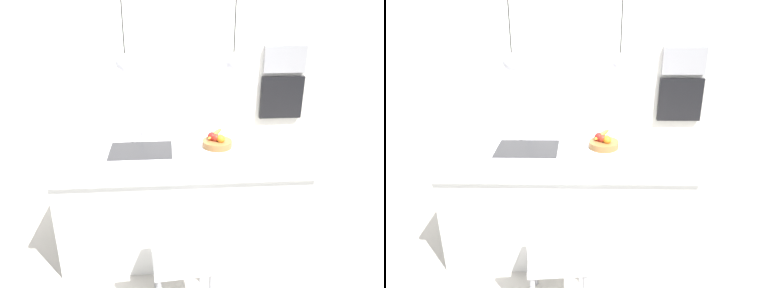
# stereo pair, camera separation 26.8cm
# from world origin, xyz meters

# --- Properties ---
(floor) EXTENTS (6.60, 6.60, 0.00)m
(floor) POSITION_xyz_m (0.00, 0.00, 0.00)
(floor) COLOR #BCB7AD
(floor) RESTS_ON ground
(back_wall) EXTENTS (6.00, 0.10, 2.60)m
(back_wall) POSITION_xyz_m (0.00, 1.65, 1.30)
(back_wall) COLOR silver
(back_wall) RESTS_ON ground
(kitchen_island) EXTENTS (2.16, 1.10, 0.96)m
(kitchen_island) POSITION_xyz_m (0.00, 0.00, 0.48)
(kitchen_island) COLOR white
(kitchen_island) RESTS_ON ground
(sink_basin) EXTENTS (0.56, 0.40, 0.02)m
(sink_basin) POSITION_xyz_m (-0.36, 0.00, 0.95)
(sink_basin) COLOR #2D2D30
(sink_basin) RESTS_ON kitchen_island
(faucet) EXTENTS (0.02, 0.17, 0.22)m
(faucet) POSITION_xyz_m (-0.36, 0.21, 1.10)
(faucet) COLOR silver
(faucet) RESTS_ON kitchen_island
(fruit_bowl) EXTENTS (0.27, 0.27, 0.16)m
(fruit_bowl) POSITION_xyz_m (0.33, 0.04, 1.01)
(fruit_bowl) COLOR #9E6B38
(fruit_bowl) RESTS_ON kitchen_island
(microwave) EXTENTS (0.54, 0.08, 0.34)m
(microwave) POSITION_xyz_m (1.40, 1.58, 1.47)
(microwave) COLOR #9E9EA3
(microwave) RESTS_ON back_wall
(oven) EXTENTS (0.56, 0.08, 0.56)m
(oven) POSITION_xyz_m (1.40, 1.58, 0.97)
(oven) COLOR black
(oven) RESTS_ON back_wall
(chair_near) EXTENTS (0.47, 0.49, 0.86)m
(chair_near) POSITION_xyz_m (-0.04, -0.90, 0.50)
(chair_near) COLOR white
(chair_near) RESTS_ON ground
(pendant_light_left) EXTENTS (0.15, 0.15, 0.75)m
(pendant_light_left) POSITION_xyz_m (-0.45, 0.00, 1.74)
(pendant_light_left) COLOR silver
(pendant_light_right) EXTENTS (0.15, 0.15, 0.75)m
(pendant_light_right) POSITION_xyz_m (0.45, 0.00, 1.74)
(pendant_light_right) COLOR silver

